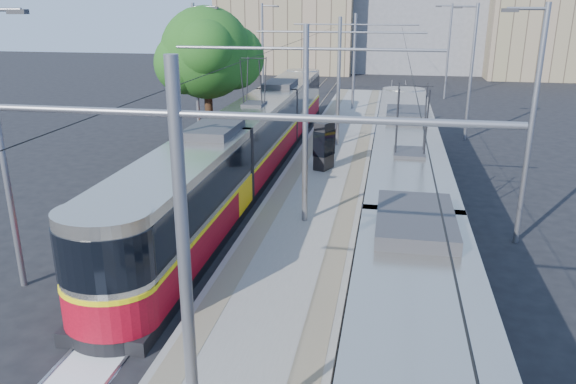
# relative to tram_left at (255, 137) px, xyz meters

# --- Properties ---
(ground) EXTENTS (160.00, 160.00, 0.00)m
(ground) POSITION_rel_tram_left_xyz_m (3.60, -15.11, -1.70)
(ground) COLOR black
(ground) RESTS_ON ground
(platform) EXTENTS (4.00, 50.00, 0.30)m
(platform) POSITION_rel_tram_left_xyz_m (3.60, 1.89, -1.55)
(platform) COLOR gray
(platform) RESTS_ON ground
(tactile_strip_left) EXTENTS (0.70, 50.00, 0.01)m
(tactile_strip_left) POSITION_rel_tram_left_xyz_m (2.15, 1.89, -1.40)
(tactile_strip_left) COLOR gray
(tactile_strip_left) RESTS_ON platform
(tactile_strip_right) EXTENTS (0.70, 50.00, 0.01)m
(tactile_strip_right) POSITION_rel_tram_left_xyz_m (5.05, 1.89, -1.40)
(tactile_strip_right) COLOR gray
(tactile_strip_right) RESTS_ON platform
(rails) EXTENTS (8.71, 70.00, 0.03)m
(rails) POSITION_rel_tram_left_xyz_m (3.60, 1.89, -1.69)
(rails) COLOR gray
(rails) RESTS_ON ground
(tram_left) EXTENTS (2.43, 32.17, 5.50)m
(tram_left) POSITION_rel_tram_left_xyz_m (0.00, 0.00, 0.00)
(tram_left) COLOR black
(tram_left) RESTS_ON ground
(tram_right) EXTENTS (2.43, 31.78, 5.50)m
(tram_right) POSITION_rel_tram_left_xyz_m (7.20, -8.24, 0.15)
(tram_right) COLOR black
(tram_right) RESTS_ON ground
(catenary) EXTENTS (9.20, 70.00, 7.00)m
(catenary) POSITION_rel_tram_left_xyz_m (3.60, -0.96, 2.82)
(catenary) COLOR gray
(catenary) RESTS_ON platform
(street_lamps) EXTENTS (15.18, 38.22, 8.00)m
(street_lamps) POSITION_rel_tram_left_xyz_m (3.60, 5.89, 2.48)
(street_lamps) COLOR gray
(street_lamps) RESTS_ON ground
(shelter) EXTENTS (1.00, 1.21, 2.31)m
(shelter) POSITION_rel_tram_left_xyz_m (3.46, -0.18, -0.19)
(shelter) COLOR black
(shelter) RESTS_ON platform
(tree) EXTENTS (5.44, 5.03, 7.90)m
(tree) POSITION_rel_tram_left_xyz_m (-3.12, 3.57, 3.63)
(tree) COLOR #382314
(tree) RESTS_ON ground
(building_left) EXTENTS (16.32, 12.24, 12.31)m
(building_left) POSITION_rel_tram_left_xyz_m (-6.40, 44.89, 4.46)
(building_left) COLOR gray
(building_left) RESTS_ON ground
(building_centre) EXTENTS (18.36, 14.28, 15.61)m
(building_centre) POSITION_rel_tram_left_xyz_m (9.60, 48.89, 6.11)
(building_centre) COLOR gray
(building_centre) RESTS_ON ground
(building_right) EXTENTS (14.28, 10.20, 10.70)m
(building_right) POSITION_rel_tram_left_xyz_m (23.60, 42.89, 3.66)
(building_right) COLOR gray
(building_right) RESTS_ON ground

